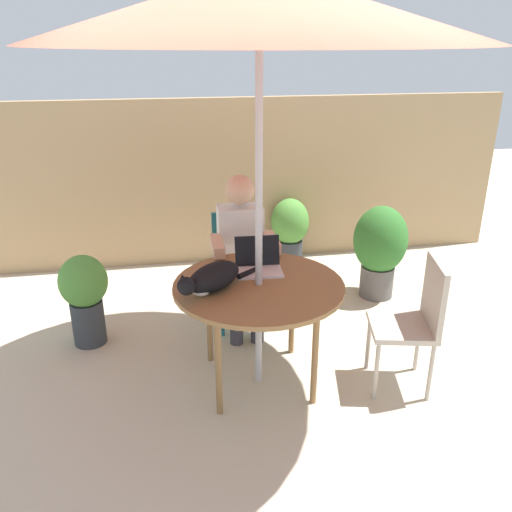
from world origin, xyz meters
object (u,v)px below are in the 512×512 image
(chair_empty, at_px, (416,315))
(potted_plant_corner, at_px, (380,246))
(patio_table, at_px, (259,292))
(person_seated, at_px, (242,247))
(laptop, at_px, (258,261))
(potted_plant_near_fence, at_px, (85,293))
(chair_occupied, at_px, (239,260))
(potted_plant_by_chair, at_px, (290,227))
(patio_umbrella, at_px, (259,6))
(cat, at_px, (211,278))

(chair_empty, xyz_separation_m, potted_plant_corner, (0.29, 1.30, -0.05))
(patio_table, relative_size, person_seated, 0.88)
(chair_empty, bearing_deg, laptop, 154.85)
(potted_plant_near_fence, bearing_deg, chair_occupied, 8.39)
(potted_plant_near_fence, height_order, potted_plant_corner, potted_plant_corner)
(potted_plant_corner, bearing_deg, laptop, -145.28)
(patio_table, bearing_deg, laptop, 80.79)
(patio_table, bearing_deg, potted_plant_near_fence, 149.15)
(chair_empty, xyz_separation_m, laptop, (-0.95, 0.45, 0.26))
(chair_occupied, height_order, potted_plant_by_chair, chair_occupied)
(patio_umbrella, bearing_deg, person_seated, 90.00)
(chair_occupied, xyz_separation_m, potted_plant_corner, (1.27, 0.20, -0.05))
(chair_occupied, height_order, potted_plant_corner, chair_occupied)
(chair_occupied, bearing_deg, potted_plant_near_fence, -171.61)
(patio_table, relative_size, chair_empty, 1.22)
(person_seated, xyz_separation_m, potted_plant_near_fence, (-1.18, -0.02, -0.28))
(potted_plant_by_chair, height_order, potted_plant_corner, potted_plant_corner)
(patio_umbrella, height_order, potted_plant_near_fence, patio_umbrella)
(patio_table, bearing_deg, chair_occupied, 90.00)
(laptop, height_order, potted_plant_by_chair, laptop)
(patio_umbrella, height_order, laptop, patio_umbrella)
(laptop, height_order, potted_plant_near_fence, laptop)
(potted_plant_near_fence, bearing_deg, potted_plant_by_chair, 34.34)
(person_seated, bearing_deg, potted_plant_near_fence, -179.20)
(patio_umbrella, bearing_deg, potted_plant_near_fence, 149.15)
(chair_occupied, height_order, potted_plant_near_fence, chair_occupied)
(chair_occupied, distance_m, potted_plant_corner, 1.29)
(laptop, bearing_deg, potted_plant_near_fence, 158.51)
(potted_plant_by_chair, bearing_deg, patio_umbrella, -108.99)
(chair_empty, relative_size, person_seated, 0.72)
(laptop, bearing_deg, person_seated, 94.23)
(patio_umbrella, distance_m, potted_plant_corner, 2.49)
(patio_umbrella, bearing_deg, cat, -171.25)
(laptop, bearing_deg, chair_occupied, 93.21)
(person_seated, relative_size, potted_plant_near_fence, 1.74)
(patio_umbrella, height_order, chair_empty, patio_umbrella)
(laptop, bearing_deg, patio_table, -99.21)
(person_seated, distance_m, potted_plant_near_fence, 1.21)
(patio_umbrella, relative_size, laptop, 8.08)
(chair_empty, distance_m, laptop, 1.08)
(person_seated, bearing_deg, potted_plant_by_chair, 61.54)
(person_seated, bearing_deg, cat, -111.56)
(person_seated, bearing_deg, chair_occupied, 90.00)
(chair_empty, height_order, potted_plant_corner, chair_empty)
(potted_plant_by_chair, relative_size, potted_plant_corner, 0.81)
(patio_umbrella, distance_m, potted_plant_near_fence, 2.35)
(potted_plant_near_fence, xyz_separation_m, potted_plant_by_chair, (1.86, 1.27, -0.04))
(patio_table, bearing_deg, patio_umbrella, 0.00)
(patio_table, height_order, potted_plant_near_fence, patio_table)
(patio_table, bearing_deg, chair_empty, -12.55)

